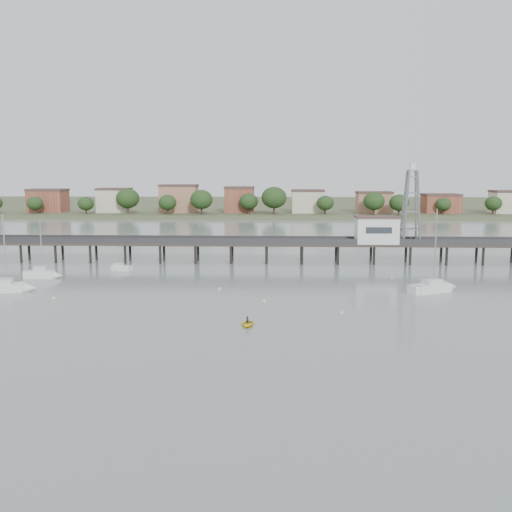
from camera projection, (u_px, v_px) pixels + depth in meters
The scene contains 12 objects.
ground_plane at pixel (218, 363), 53.95m from camera, with size 500.00×500.00×0.00m, color slate.
pier at pixel (249, 244), 112.70m from camera, with size 150.00×5.00×5.50m.
pier_building at pixel (377, 230), 111.37m from camera, with size 8.40×5.40×5.30m.
lattice_tower at pixel (411, 207), 110.48m from camera, with size 3.20×3.20×15.50m.
sailboat_b at pixel (45, 274), 96.58m from camera, with size 5.93×1.83×9.98m.
sailboat_c at pixel (438, 287), 85.73m from camera, with size 8.13×5.74×13.17m.
sailboat_a at pixel (12, 288), 85.69m from camera, with size 7.70×3.57×12.34m.
white_tender at pixel (122, 268), 104.23m from camera, with size 4.10×2.73×1.47m.
yellow_dinghy at pixel (247, 326), 66.79m from camera, with size 1.99×0.58×2.78m, color yellow.
dinghy_occupant at pixel (247, 326), 66.79m from camera, with size 0.35×0.96×0.23m, color black.
mooring_buoys at pixel (260, 294), 84.00m from camera, with size 88.05×25.69×0.39m.
far_shore at pixel (267, 205), 290.61m from camera, with size 500.00×170.00×10.40m.
Camera 1 is at (5.51, -51.71, 17.94)m, focal length 40.00 mm.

